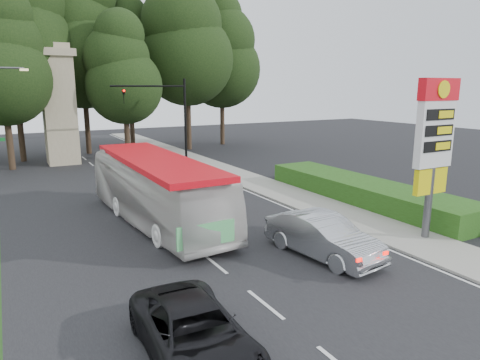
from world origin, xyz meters
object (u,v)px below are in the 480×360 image
gas_station_pylon (435,137)px  monument (59,104)px  transit_bus (156,191)px  sedan_silver (323,236)px  suv_charcoal (194,334)px  traffic_signal_mast (170,110)px

gas_station_pylon → monument: size_ratio=0.68×
transit_bus → sedan_silver: transit_bus is taller
gas_station_pylon → suv_charcoal: 13.01m
sedan_silver → transit_bus: bearing=113.3°
traffic_signal_mast → transit_bus: bearing=-112.8°
gas_station_pylon → sedan_silver: gas_station_pylon is taller
gas_station_pylon → traffic_signal_mast: bearing=99.1°
transit_bus → traffic_signal_mast: bearing=63.1°
traffic_signal_mast → transit_bus: traffic_signal_mast is taller
monument → sedan_silver: (6.01, -27.34, -4.28)m
monument → suv_charcoal: monument is taller
sedan_silver → traffic_signal_mast: bearing=78.2°
gas_station_pylon → sedan_silver: size_ratio=1.36×
gas_station_pylon → monument: bearing=111.8°
monument → transit_bus: size_ratio=0.86×
transit_bus → suv_charcoal: 11.13m
traffic_signal_mast → monument: bearing=142.0°
monument → suv_charcoal: 31.24m
traffic_signal_mast → suv_charcoal: bearing=-109.0°
traffic_signal_mast → sedan_silver: 21.75m
gas_station_pylon → sedan_silver: bearing=172.7°
gas_station_pylon → monument: monument is taller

